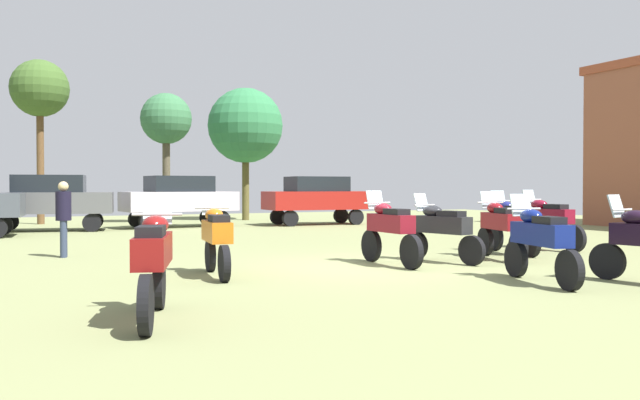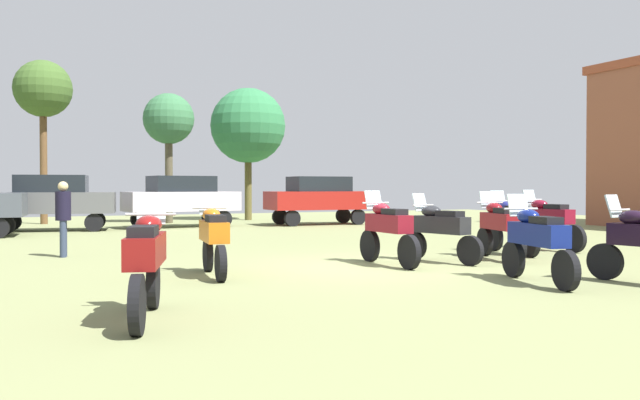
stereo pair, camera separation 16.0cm
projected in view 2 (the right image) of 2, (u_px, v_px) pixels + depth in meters
ground_plane at (375, 267)px, 13.36m from camera, size 44.00×52.00×0.02m
motorcycle_2 at (214, 236)px, 11.85m from camera, size 0.62×2.08×1.46m
motorcycle_3 at (511, 223)px, 15.79m from camera, size 0.71×2.26×1.50m
motorcycle_4 at (388, 229)px, 13.51m from camera, size 0.62×2.21×1.51m
motorcycle_5 at (440, 229)px, 14.03m from camera, size 0.75×2.11×1.45m
motorcycle_6 at (146, 259)px, 7.95m from camera, size 0.84×2.21×1.50m
motorcycle_7 at (537, 240)px, 10.97m from camera, size 0.75×2.22×1.47m
motorcycle_8 at (500, 226)px, 14.61m from camera, size 0.77×2.17×1.49m
motorcycle_10 at (548, 220)px, 16.80m from camera, size 0.62×2.32×1.51m
car_1 at (181, 197)px, 26.05m from camera, size 4.47×2.27×2.00m
car_2 at (52, 198)px, 23.83m from camera, size 4.55×2.52×2.00m
car_3 at (319, 197)px, 27.79m from camera, size 4.34×1.91×2.00m
person_2 at (63, 213)px, 15.05m from camera, size 0.39×0.39×1.71m
tree_2 at (248, 126)px, 31.57m from camera, size 3.54×3.54×6.24m
tree_5 at (43, 91)px, 28.16m from camera, size 2.40×2.40×6.92m
tree_6 at (169, 121)px, 28.92m from camera, size 2.20×2.20×5.63m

